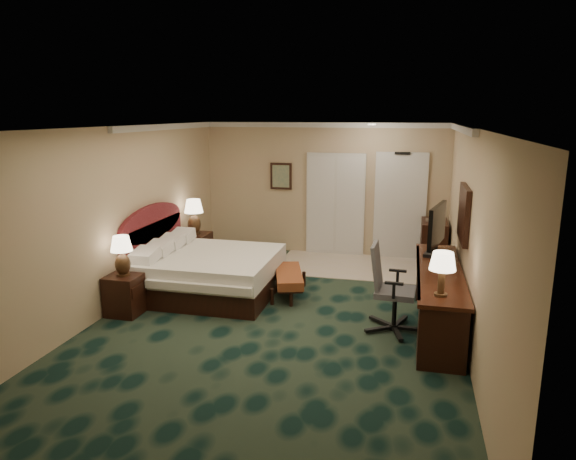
% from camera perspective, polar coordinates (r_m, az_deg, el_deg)
% --- Properties ---
extents(floor, '(5.00, 7.50, 0.00)m').
position_cam_1_polar(floor, '(7.42, -1.08, -10.01)').
color(floor, black).
rests_on(floor, ground).
extents(ceiling, '(5.00, 7.50, 0.00)m').
position_cam_1_polar(ceiling, '(6.84, -1.17, 11.32)').
color(ceiling, white).
rests_on(ceiling, wall_back).
extents(wall_back, '(5.00, 0.00, 2.70)m').
position_cam_1_polar(wall_back, '(10.62, 4.01, 4.54)').
color(wall_back, tan).
rests_on(wall_back, ground).
extents(wall_front, '(5.00, 0.00, 2.70)m').
position_cam_1_polar(wall_front, '(3.68, -16.38, -12.35)').
color(wall_front, tan).
rests_on(wall_front, ground).
extents(wall_left, '(0.00, 7.50, 2.70)m').
position_cam_1_polar(wall_left, '(8.00, -18.73, 1.12)').
color(wall_left, tan).
rests_on(wall_left, ground).
extents(wall_right, '(0.00, 7.50, 2.70)m').
position_cam_1_polar(wall_right, '(6.83, 19.62, -0.88)').
color(wall_right, tan).
rests_on(wall_right, ground).
extents(crown_molding, '(5.00, 7.50, 0.10)m').
position_cam_1_polar(crown_molding, '(6.84, -1.17, 10.90)').
color(crown_molding, silver).
rests_on(crown_molding, wall_back).
extents(tile_patch, '(3.20, 1.70, 0.01)m').
position_cam_1_polar(tile_patch, '(9.97, 8.18, -4.03)').
color(tile_patch, beige).
rests_on(tile_patch, ground).
extents(headboard, '(0.12, 2.00, 1.40)m').
position_cam_1_polar(headboard, '(8.95, -14.74, -1.68)').
color(headboard, '#4A0D0E').
rests_on(headboard, ground).
extents(entry_door, '(1.02, 0.06, 2.18)m').
position_cam_1_polar(entry_door, '(10.50, 12.33, 2.51)').
color(entry_door, silver).
rests_on(entry_door, ground).
extents(closet_doors, '(1.20, 0.06, 2.10)m').
position_cam_1_polar(closet_doors, '(10.59, 5.28, 2.85)').
color(closet_doors, silver).
rests_on(closet_doors, ground).
extents(wall_art, '(0.45, 0.06, 0.55)m').
position_cam_1_polar(wall_art, '(10.73, -0.78, 6.00)').
color(wall_art, '#557162').
rests_on(wall_art, wall_back).
extents(wall_mirror, '(0.05, 0.95, 0.75)m').
position_cam_1_polar(wall_mirror, '(7.37, 18.97, 1.73)').
color(wall_mirror, white).
rests_on(wall_mirror, wall_right).
extents(bed, '(2.08, 1.93, 0.66)m').
position_cam_1_polar(bed, '(8.48, -8.56, -4.80)').
color(bed, white).
rests_on(bed, ground).
extents(nightstand_near, '(0.47, 0.54, 0.59)m').
position_cam_1_polar(nightstand_near, '(7.94, -17.55, -6.79)').
color(nightstand_near, black).
rests_on(nightstand_near, ground).
extents(nightstand_far, '(0.50, 0.58, 0.63)m').
position_cam_1_polar(nightstand_far, '(10.04, -10.21, -2.17)').
color(nightstand_far, black).
rests_on(nightstand_far, ground).
extents(lamp_near, '(0.39, 0.39, 0.58)m').
position_cam_1_polar(lamp_near, '(7.74, -17.96, -2.74)').
color(lamp_near, black).
rests_on(lamp_near, nightstand_near).
extents(lamp_far, '(0.36, 0.36, 0.67)m').
position_cam_1_polar(lamp_far, '(9.89, -10.41, 1.45)').
color(lamp_far, black).
rests_on(lamp_far, nightstand_far).
extents(bed_bench, '(0.71, 1.23, 0.39)m').
position_cam_1_polar(bed_bench, '(8.34, 0.09, -5.94)').
color(bed_bench, brown).
rests_on(bed_bench, ground).
extents(desk, '(0.60, 2.81, 0.81)m').
position_cam_1_polar(desk, '(7.39, 16.30, -7.27)').
color(desk, black).
rests_on(desk, ground).
extents(tv, '(0.31, 0.97, 0.77)m').
position_cam_1_polar(tv, '(7.89, 16.21, -0.04)').
color(tv, black).
rests_on(tv, desk).
extents(desk_lamp, '(0.31, 0.31, 0.53)m').
position_cam_1_polar(desk_lamp, '(6.19, 16.74, -4.67)').
color(desk_lamp, black).
rests_on(desk_lamp, desk).
extents(desk_chair, '(0.73, 0.69, 1.19)m').
position_cam_1_polar(desk_chair, '(7.05, 11.86, -6.36)').
color(desk_chair, '#505158').
rests_on(desk_chair, ground).
extents(minibar, '(0.47, 0.85, 0.90)m').
position_cam_1_polar(minibar, '(10.12, 15.84, -1.54)').
color(minibar, black).
rests_on(minibar, ground).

